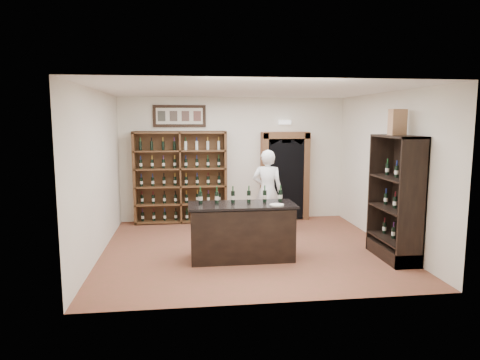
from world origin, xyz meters
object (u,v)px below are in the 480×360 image
Objects in this scene: wine_shelf at (181,177)px; counter_bottle_0 at (200,197)px; tasting_counter at (242,232)px; shopkeeper at (267,191)px; wine_crate at (398,122)px; side_cabinet at (396,217)px.

wine_shelf reaches higher than counter_bottle_0.
shopkeeper reaches higher than tasting_counter.
wine_crate is at bearing -5.30° from tasting_counter.
shopkeeper is at bearing 65.69° from tasting_counter.
counter_bottle_0 is at bearing 66.63° from shopkeeper.
shopkeeper is 3.14m from wine_crate.
counter_bottle_0 is (0.38, -2.80, 0.01)m from wine_shelf.
side_cabinet is 4.89× the size of wine_crate.
wine_shelf is at bearing 97.74° from counter_bottle_0.
shopkeeper is (1.51, 1.61, -0.19)m from counter_bottle_0.
wine_shelf is 2.82m from counter_bottle_0.
shopkeeper is (0.79, 1.75, 0.42)m from tasting_counter.
wine_crate is at bearing -40.05° from wine_shelf.
wine_crate is (3.79, -3.18, 1.32)m from wine_shelf.
tasting_counter is at bearing 173.72° from side_cabinet.
side_cabinet reaches higher than shopkeeper.
side_cabinet is at bearing -6.28° from tasting_counter.
shopkeeper is 4.06× the size of wine_crate.
wine_crate reaches higher than shopkeeper.
side_cabinet is (3.82, -3.23, -0.35)m from wine_shelf.
tasting_counter is 0.96m from counter_bottle_0.
wine_shelf is 1.17× the size of tasting_counter.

